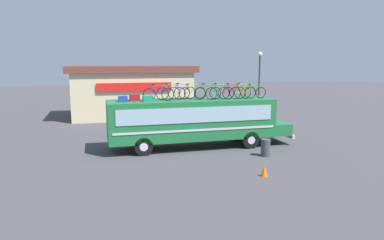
% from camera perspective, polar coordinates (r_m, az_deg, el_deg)
% --- Properties ---
extents(ground_plane, '(120.00, 120.00, 0.00)m').
position_cam_1_polar(ground_plane, '(21.91, -0.09, -4.33)').
color(ground_plane, '#423F44').
extents(bus, '(11.18, 2.67, 2.90)m').
position_cam_1_polar(bus, '(21.62, 0.41, 0.10)').
color(bus, '#1E6B38').
rests_on(bus, ground).
extents(luggage_bag_1, '(0.51, 0.39, 0.31)m').
position_cam_1_polar(luggage_bag_1, '(20.72, -10.85, 3.31)').
color(luggage_bag_1, '#193899').
rests_on(luggage_bag_1, bus).
extents(luggage_bag_2, '(0.56, 0.48, 0.37)m').
position_cam_1_polar(luggage_bag_2, '(21.00, -9.05, 3.52)').
color(luggage_bag_2, maroon).
rests_on(luggage_bag_2, bus).
extents(luggage_bag_3, '(0.57, 0.42, 0.33)m').
position_cam_1_polar(luggage_bag_3, '(20.60, -6.98, 3.40)').
color(luggage_bag_3, '#1E7F66').
rests_on(luggage_bag_3, bus).
extents(rooftop_bicycle_1, '(1.80, 0.44, 0.97)m').
position_cam_1_polar(rooftop_bicycle_1, '(20.72, -5.32, 4.12)').
color(rooftop_bicycle_1, black).
rests_on(rooftop_bicycle_1, bus).
extents(rooftop_bicycle_2, '(1.77, 0.44, 0.98)m').
position_cam_1_polar(rooftop_bicycle_2, '(21.26, -3.33, 4.29)').
color(rooftop_bicycle_2, black).
rests_on(rooftop_bicycle_2, bus).
extents(rooftop_bicycle_3, '(1.72, 0.44, 0.98)m').
position_cam_1_polar(rooftop_bicycle_3, '(21.56, -1.60, 4.37)').
color(rooftop_bicycle_3, black).
rests_on(rooftop_bicycle_3, bus).
extents(rooftop_bicycle_4, '(1.72, 0.44, 0.93)m').
position_cam_1_polar(rooftop_bicycle_4, '(21.83, 0.02, 4.39)').
color(rooftop_bicycle_4, black).
rests_on(rooftop_bicycle_4, bus).
extents(rooftop_bicycle_5, '(1.69, 0.44, 0.97)m').
position_cam_1_polar(rooftop_bicycle_5, '(21.44, 2.47, 4.32)').
color(rooftop_bicycle_5, black).
rests_on(rooftop_bicycle_5, bus).
extents(rooftop_bicycle_6, '(1.78, 0.44, 0.97)m').
position_cam_1_polar(rooftop_bicycle_6, '(21.44, 4.41, 4.31)').
color(rooftop_bicycle_6, black).
rests_on(rooftop_bicycle_6, bus).
extents(rooftop_bicycle_7, '(1.76, 0.44, 0.97)m').
position_cam_1_polar(rooftop_bicycle_7, '(21.80, 6.31, 4.36)').
color(rooftop_bicycle_7, black).
rests_on(rooftop_bicycle_7, bus).
extents(rooftop_bicycle_8, '(1.71, 0.44, 0.97)m').
position_cam_1_polar(rooftop_bicycle_8, '(22.01, 8.00, 4.37)').
color(rooftop_bicycle_8, black).
rests_on(rooftop_bicycle_8, bus).
extents(rooftop_bicycle_9, '(1.67, 0.44, 0.90)m').
position_cam_1_polar(rooftop_bicycle_9, '(22.36, 9.62, 4.34)').
color(rooftop_bicycle_9, black).
rests_on(rooftop_bicycle_9, bus).
extents(roadside_building, '(11.38, 6.53, 4.72)m').
position_cam_1_polar(roadside_building, '(34.33, -9.57, 4.59)').
color(roadside_building, beige).
rests_on(roadside_building, ground).
extents(trash_bin, '(0.51, 0.51, 0.94)m').
position_cam_1_polar(trash_bin, '(20.24, 11.53, -4.30)').
color(trash_bin, '#3F3F47').
rests_on(trash_bin, ground).
extents(traffic_cone, '(0.31, 0.31, 0.54)m').
position_cam_1_polar(traffic_cone, '(16.84, 11.35, -7.80)').
color(traffic_cone, orange).
rests_on(traffic_cone, ground).
extents(street_lamp, '(0.37, 0.37, 5.88)m').
position_cam_1_polar(street_lamp, '(29.87, 10.57, 6.35)').
color(street_lamp, '#38383D').
rests_on(street_lamp, ground).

